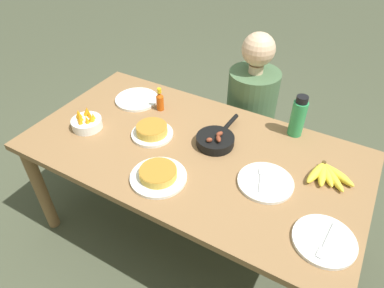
% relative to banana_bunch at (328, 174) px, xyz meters
% --- Properties ---
extents(ground_plane, '(14.00, 14.00, 0.00)m').
position_rel_banana_bunch_xyz_m(ground_plane, '(-0.66, -0.14, -0.72)').
color(ground_plane, '#474C38').
extents(dining_table, '(1.75, 0.93, 0.70)m').
position_rel_banana_bunch_xyz_m(dining_table, '(-0.66, -0.14, -0.10)').
color(dining_table, olive).
rests_on(dining_table, ground_plane).
extents(banana_bunch, '(0.22, 0.19, 0.04)m').
position_rel_banana_bunch_xyz_m(banana_bunch, '(0.00, 0.00, 0.00)').
color(banana_bunch, yellow).
rests_on(banana_bunch, dining_table).
extents(skillet, '(0.20, 0.35, 0.08)m').
position_rel_banana_bunch_xyz_m(skillet, '(-0.57, -0.04, 0.01)').
color(skillet, black).
rests_on(skillet, dining_table).
extents(frittata_plate_center, '(0.23, 0.23, 0.06)m').
position_rel_banana_bunch_xyz_m(frittata_plate_center, '(-0.90, -0.15, 0.01)').
color(frittata_plate_center, white).
rests_on(frittata_plate_center, dining_table).
extents(frittata_plate_side, '(0.27, 0.27, 0.06)m').
position_rel_banana_bunch_xyz_m(frittata_plate_side, '(-0.69, -0.40, 0.00)').
color(frittata_plate_side, white).
rests_on(frittata_plate_side, dining_table).
extents(empty_plate_near_front, '(0.26, 0.26, 0.02)m').
position_rel_banana_bunch_xyz_m(empty_plate_near_front, '(-0.24, -0.18, -0.01)').
color(empty_plate_near_front, white).
rests_on(empty_plate_near_front, dining_table).
extents(empty_plate_far_left, '(0.26, 0.26, 0.02)m').
position_rel_banana_bunch_xyz_m(empty_plate_far_left, '(-1.18, 0.09, -0.01)').
color(empty_plate_far_left, white).
rests_on(empty_plate_far_left, dining_table).
extents(empty_plate_far_right, '(0.25, 0.25, 0.02)m').
position_rel_banana_bunch_xyz_m(empty_plate_far_right, '(0.07, -0.37, -0.01)').
color(empty_plate_far_right, white).
rests_on(empty_plate_far_right, dining_table).
extents(fruit_bowl_mango, '(0.17, 0.17, 0.11)m').
position_rel_banana_bunch_xyz_m(fruit_bowl_mango, '(-1.26, -0.27, 0.02)').
color(fruit_bowl_mango, white).
rests_on(fruit_bowl_mango, dining_table).
extents(water_bottle, '(0.08, 0.08, 0.24)m').
position_rel_banana_bunch_xyz_m(water_bottle, '(-0.23, 0.25, 0.09)').
color(water_bottle, '#2D9351').
rests_on(water_bottle, dining_table).
extents(hot_sauce_bottle, '(0.04, 0.04, 0.14)m').
position_rel_banana_bunch_xyz_m(hot_sauce_bottle, '(-1.00, 0.08, 0.04)').
color(hot_sauce_bottle, '#C64C0F').
rests_on(hot_sauce_bottle, dining_table).
extents(person_figure, '(0.36, 0.36, 1.10)m').
position_rel_banana_bunch_xyz_m(person_figure, '(-0.59, 0.54, -0.27)').
color(person_figure, black).
rests_on(person_figure, ground_plane).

